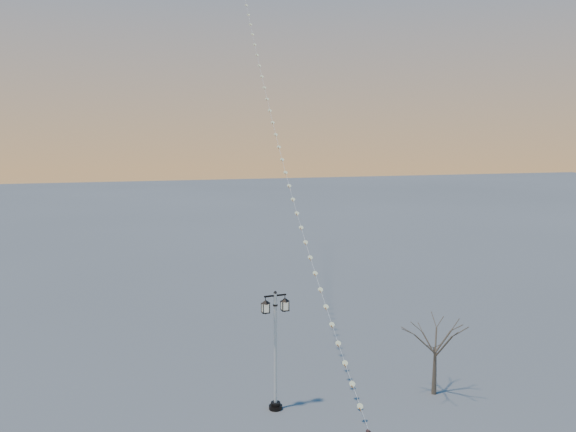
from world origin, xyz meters
name	(u,v)px	position (x,y,z in m)	size (l,w,h in m)	color
street_lamp	(275,344)	(-1.65, 2.97, 3.03)	(1.39, 0.61, 5.47)	black
bare_tree	(436,340)	(6.02, 2.28, 2.68)	(2.32, 2.32, 3.86)	#4E4030
kite_train	(273,83)	(2.90, 19.47, 15.94)	(3.62, 40.23, 32.12)	black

